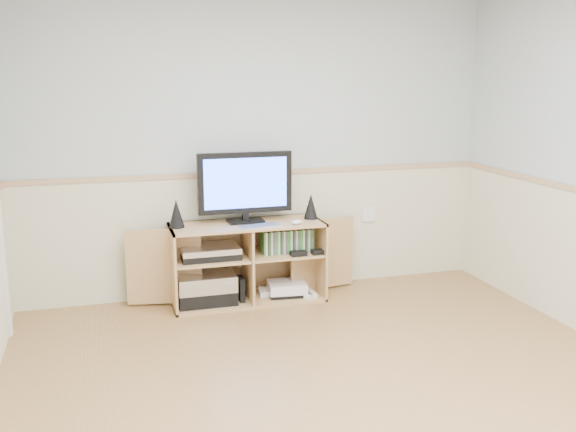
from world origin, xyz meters
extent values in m
cube|color=tan|center=(0.00, 0.00, -0.01)|extent=(4.00, 4.50, 0.02)
cube|color=silver|center=(0.00, 2.26, 1.25)|extent=(4.00, 0.02, 2.50)
cube|color=beige|center=(0.00, 2.24, 0.50)|extent=(4.00, 0.01, 1.00)
cube|color=tan|center=(0.00, 2.23, 1.02)|extent=(4.00, 0.02, 0.04)
cube|color=tan|center=(-0.16, 1.99, 0.01)|extent=(1.24, 0.46, 0.02)
cube|color=tan|center=(-0.16, 1.99, 0.64)|extent=(1.24, 0.46, 0.02)
cube|color=tan|center=(-0.77, 1.99, 0.33)|extent=(0.02, 0.46, 0.65)
cube|color=tan|center=(0.45, 1.99, 0.33)|extent=(0.02, 0.46, 0.65)
cube|color=tan|center=(-0.16, 2.21, 0.33)|extent=(1.24, 0.02, 0.65)
cube|color=tan|center=(-0.16, 1.99, 0.33)|extent=(0.02, 0.44, 0.61)
cube|color=tan|center=(-0.47, 1.99, 0.38)|extent=(0.59, 0.42, 0.02)
cube|color=tan|center=(0.15, 1.99, 0.38)|extent=(0.59, 0.42, 0.02)
cube|color=tan|center=(-0.83, 2.05, 0.33)|extent=(0.59, 0.12, 0.61)
cube|color=tan|center=(0.51, 2.05, 0.33)|extent=(0.59, 0.12, 0.61)
cube|color=black|center=(-0.16, 2.04, 0.66)|extent=(0.29, 0.18, 0.02)
cube|color=black|center=(-0.16, 2.04, 0.70)|extent=(0.05, 0.04, 0.06)
cube|color=black|center=(-0.16, 2.04, 0.97)|extent=(0.77, 0.05, 0.49)
cube|color=blue|center=(-0.16, 2.01, 0.97)|extent=(0.67, 0.01, 0.40)
cone|color=black|center=(-0.72, 2.01, 0.76)|extent=(0.12, 0.12, 0.23)
cone|color=black|center=(0.38, 2.01, 0.76)|extent=(0.11, 0.11, 0.21)
cube|color=silver|center=(-0.09, 1.85, 0.66)|extent=(0.34, 0.19, 0.01)
ellipsoid|color=white|center=(0.22, 1.85, 0.67)|extent=(0.11, 0.10, 0.04)
cube|color=black|center=(-0.51, 1.99, 0.07)|extent=(0.46, 0.34, 0.11)
cube|color=silver|center=(-0.51, 1.99, 0.20)|extent=(0.46, 0.34, 0.13)
cube|color=black|center=(-0.47, 1.99, 0.42)|extent=(0.46, 0.32, 0.05)
cube|color=silver|center=(-0.47, 1.99, 0.46)|extent=(0.46, 0.32, 0.05)
cube|color=black|center=(-0.23, 1.94, 0.12)|extent=(0.04, 0.14, 0.20)
cube|color=white|center=(0.05, 2.02, 0.04)|extent=(0.23, 0.18, 0.05)
cube|color=black|center=(0.17, 1.97, 0.04)|extent=(0.33, 0.27, 0.03)
cube|color=white|center=(0.17, 1.97, 0.09)|extent=(0.34, 0.29, 0.08)
cube|color=white|center=(0.37, 1.89, 0.04)|extent=(0.04, 0.14, 0.03)
cube|color=white|center=(0.35, 2.05, 0.04)|extent=(0.09, 0.15, 0.03)
cube|color=#3F8C3F|center=(0.17, 1.97, 0.48)|extent=(0.42, 0.14, 0.19)
cube|color=white|center=(1.00, 2.23, 0.60)|extent=(0.12, 0.03, 0.12)
camera|label=1|loc=(-1.27, -2.93, 1.82)|focal=40.00mm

